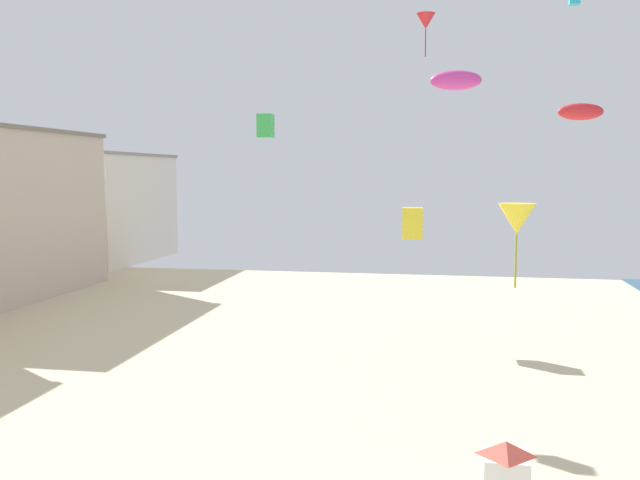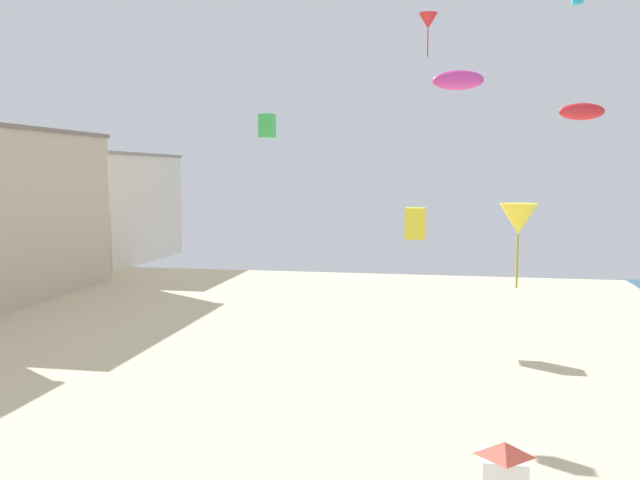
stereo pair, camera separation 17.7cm
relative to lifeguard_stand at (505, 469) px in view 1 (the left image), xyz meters
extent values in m
cube|color=silver|center=(-38.31, 49.26, 3.58)|extent=(13.30, 16.69, 10.84)
cube|color=gray|center=(-38.31, 49.26, 9.15)|extent=(13.56, 17.03, 0.30)
cube|color=white|center=(0.00, 0.00, -0.14)|extent=(1.10, 1.10, 1.00)
pyramid|color=#D14C3D|center=(0.00, 0.00, 0.54)|extent=(1.10, 1.10, 0.35)
ellipsoid|color=#DB3D9E|center=(-1.14, 17.36, 11.75)|extent=(2.45, 0.68, 0.95)
cube|color=yellow|center=(-3.25, 20.67, 4.57)|extent=(1.08, 1.08, 1.70)
cone|color=red|center=(-2.68, 19.92, 15.12)|extent=(0.97, 0.97, 0.80)
cylinder|color=maroon|center=(-2.68, 19.92, 14.01)|extent=(0.05, 0.05, 1.41)
ellipsoid|color=red|center=(2.88, 7.72, 9.36)|extent=(1.49, 0.41, 0.58)
cone|color=yellow|center=(1.21, 10.73, 5.53)|extent=(1.47, 1.47, 1.20)
cylinder|color=#A49220|center=(1.21, 10.73, 3.86)|extent=(0.08, 0.08, 2.13)
cube|color=green|center=(-9.40, 12.79, 9.37)|extent=(0.65, 0.65, 1.02)
camera|label=1|loc=(-1.63, -16.95, 7.31)|focal=38.64mm
camera|label=2|loc=(-1.45, -16.92, 7.31)|focal=38.64mm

